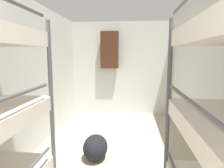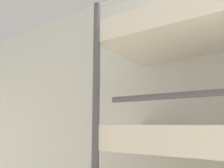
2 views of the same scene
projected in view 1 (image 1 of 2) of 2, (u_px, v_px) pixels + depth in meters
name	position (u px, v px, depth m)	size (l,w,h in m)	color
wall_left	(7.00, 83.00, 2.45)	(0.06, 5.68, 2.33)	silver
wall_back	(122.00, 68.00, 5.09)	(2.65, 0.06, 2.33)	silver
duffel_bag	(95.00, 147.00, 2.89)	(0.35, 0.46, 0.35)	black
hanging_coat	(110.00, 50.00, 4.91)	(0.44, 0.12, 0.90)	#472819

